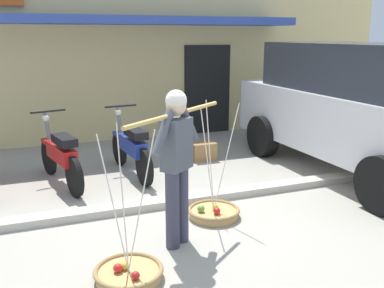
% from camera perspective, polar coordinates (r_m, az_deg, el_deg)
% --- Properties ---
extents(ground_plane, '(90.00, 90.00, 0.00)m').
position_cam_1_polar(ground_plane, '(5.26, -0.31, -10.79)').
color(ground_plane, '#9E998C').
extents(sidewalk_curb, '(20.00, 0.24, 0.10)m').
position_cam_1_polar(sidewalk_curb, '(5.85, -2.73, -7.61)').
color(sidewalk_curb, '#BAB4A5').
rests_on(sidewalk_curb, ground).
extents(fruit_vendor, '(1.34, 1.06, 1.70)m').
position_cam_1_polar(fruit_vendor, '(4.49, -2.04, -1.92)').
color(fruit_vendor, '#38384C').
rests_on(fruit_vendor, ground).
extents(fruit_basket_left_side, '(0.66, 0.66, 1.45)m').
position_cam_1_polar(fruit_basket_left_side, '(4.24, -8.41, -16.50)').
color(fruit_basket_left_side, tan).
rests_on(fruit_basket_left_side, ground).
extents(fruit_basket_right_side, '(0.66, 0.66, 1.45)m').
position_cam_1_polar(fruit_basket_right_side, '(5.47, 2.88, -8.94)').
color(fruit_basket_right_side, tan).
rests_on(fruit_basket_right_side, ground).
extents(motorcycle_second_in_row, '(0.61, 1.79, 1.09)m').
position_cam_1_polar(motorcycle_second_in_row, '(6.78, -17.02, -1.55)').
color(motorcycle_second_in_row, black).
rests_on(motorcycle_second_in_row, ground).
extents(motorcycle_third_in_row, '(0.54, 1.82, 1.09)m').
position_cam_1_polar(motorcycle_third_in_row, '(7.01, -8.05, -0.53)').
color(motorcycle_third_in_row, black).
rests_on(motorcycle_third_in_row, ground).
extents(parked_truck, '(2.25, 4.85, 2.10)m').
position_cam_1_polar(parked_truck, '(7.46, 21.89, 4.80)').
color(parked_truck, silver).
rests_on(parked_truck, ground).
extents(storefront_building, '(13.00, 6.00, 4.20)m').
position_cam_1_polar(storefront_building, '(11.76, -11.92, 13.39)').
color(storefront_building, '#DBC684').
rests_on(storefront_building, ground).
extents(wooden_crate, '(0.44, 0.36, 0.32)m').
position_cam_1_polar(wooden_crate, '(7.89, 1.40, -0.91)').
color(wooden_crate, olive).
rests_on(wooden_crate, ground).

